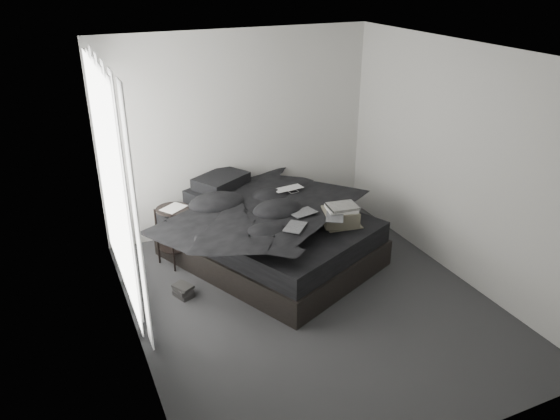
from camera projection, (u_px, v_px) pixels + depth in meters
name	position (u px, v px, depth m)	size (l,w,h in m)	color
floor	(310.00, 302.00, 5.86)	(3.60, 4.20, 0.01)	#303032
ceiling	(317.00, 53.00, 4.77)	(3.60, 4.20, 0.01)	white
wall_back	(239.00, 133.00, 7.05)	(3.60, 0.01, 2.60)	silver
wall_front	(461.00, 303.00, 3.57)	(3.60, 0.01, 2.60)	silver
wall_left	(126.00, 224.00, 4.64)	(0.01, 4.20, 2.60)	silver
wall_right	(459.00, 164.00, 5.98)	(0.01, 4.20, 2.60)	silver
window_left	(111.00, 182.00, 5.37)	(0.02, 2.00, 2.30)	white
curtain_left	(117.00, 188.00, 5.42)	(0.06, 2.12, 2.48)	white
bed	(271.00, 248.00, 6.63)	(1.75, 2.31, 0.31)	black
mattress	(271.00, 227.00, 6.51)	(1.68, 2.24, 0.25)	black
duvet	(274.00, 209.00, 6.37)	(1.70, 1.97, 0.27)	black
pillow_lower	(216.00, 193.00, 6.93)	(0.69, 0.47, 0.16)	black
pillow_upper	(221.00, 181.00, 6.91)	(0.65, 0.45, 0.15)	black
laptop	(291.00, 184.00, 6.66)	(0.37, 0.24, 0.03)	silver
comic_a	(295.00, 220.00, 5.78)	(0.29, 0.19, 0.01)	black
comic_b	(303.00, 205.00, 6.11)	(0.29, 0.19, 0.01)	black
comic_c	(335.00, 209.00, 6.00)	(0.29, 0.19, 0.01)	black
side_stand	(175.00, 236.00, 6.47)	(0.39, 0.39, 0.71)	black
papers	(174.00, 208.00, 6.32)	(0.27, 0.20, 0.01)	white
floor_books	(183.00, 290.00, 5.92)	(0.15, 0.21, 0.15)	black
box_lower	(339.00, 254.00, 6.47)	(0.44, 0.34, 0.32)	black
box_mid	(341.00, 233.00, 6.34)	(0.41, 0.32, 0.25)	#595546
box_upper	(340.00, 217.00, 6.26)	(0.39, 0.31, 0.17)	#595546
art_book_white	(341.00, 209.00, 6.21)	(0.33, 0.27, 0.03)	silver
art_book_snake	(343.00, 206.00, 6.19)	(0.32, 0.26, 0.03)	silver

